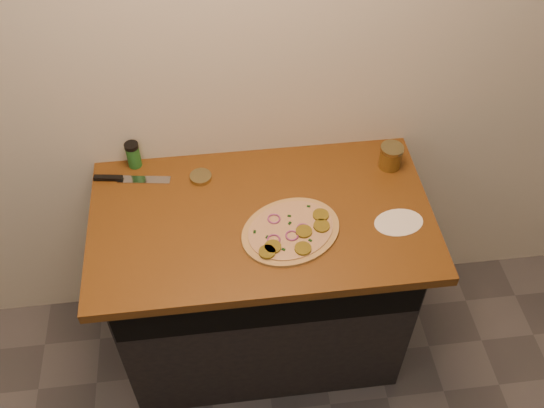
{
  "coord_description": "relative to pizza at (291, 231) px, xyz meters",
  "views": [
    {
      "loc": [
        -0.13,
        0.03,
        2.49
      ],
      "look_at": [
        0.04,
        1.42,
        0.95
      ],
      "focal_mm": 40.0,
      "sensor_mm": 36.0,
      "label": 1
    }
  ],
  "objects": [
    {
      "name": "spice_shaker",
      "position": [
        -0.54,
        0.4,
        0.04
      ],
      "size": [
        0.05,
        0.05,
        0.11
      ],
      "color": "#1F6424",
      "rests_on": "countertop"
    },
    {
      "name": "cabinet",
      "position": [
        -0.09,
        0.13,
        -0.48
      ],
      "size": [
        1.1,
        0.6,
        0.86
      ],
      "primitive_type": "cube",
      "color": "black",
      "rests_on": "ground"
    },
    {
      "name": "chefs_knife",
      "position": [
        -0.57,
        0.32,
        -0.0
      ],
      "size": [
        0.28,
        0.07,
        0.02
      ],
      "color": "#B7BAC1",
      "rests_on": "countertop"
    },
    {
      "name": "mason_jar_lid",
      "position": [
        -0.29,
        0.3,
        -0.0
      ],
      "size": [
        0.1,
        0.1,
        0.02
      ],
      "primitive_type": "cylinder",
      "rotation": [
        0.0,
        0.0,
        0.32
      ],
      "color": "#948956",
      "rests_on": "countertop"
    },
    {
      "name": "flour_spill",
      "position": [
        0.38,
        0.0,
        -0.01
      ],
      "size": [
        0.2,
        0.2,
        0.0
      ],
      "primitive_type": "cylinder",
      "rotation": [
        0.0,
        0.0,
        0.13
      ],
      "color": "silver",
      "rests_on": "countertop"
    },
    {
      "name": "salsa_jar",
      "position": [
        0.41,
        0.28,
        0.04
      ],
      "size": [
        0.09,
        0.09,
        0.09
      ],
      "color": "maroon",
      "rests_on": "countertop"
    },
    {
      "name": "pizza",
      "position": [
        0.0,
        0.0,
        0.0
      ],
      "size": [
        0.46,
        0.46,
        0.02
      ],
      "color": "tan",
      "rests_on": "countertop"
    },
    {
      "name": "countertop",
      "position": [
        -0.09,
        0.1,
        -0.03
      ],
      "size": [
        1.2,
        0.7,
        0.04
      ],
      "primitive_type": "cube",
      "color": "brown",
      "rests_on": "cabinet"
    }
  ]
}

